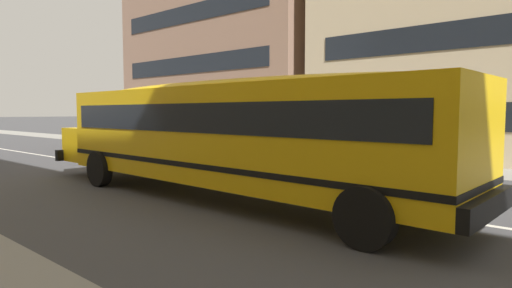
{
  "coord_description": "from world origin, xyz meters",
  "views": [
    {
      "loc": [
        4.69,
        -8.67,
        2.1
      ],
      "look_at": [
        -2.25,
        -0.72,
        1.31
      ],
      "focal_mm": 29.82,
      "sensor_mm": 36.0,
      "label": 1
    }
  ],
  "objects": [
    {
      "name": "school_bus",
      "position": [
        -2.61,
        -1.44,
        1.69
      ],
      "size": [
        12.81,
        3.21,
        2.85
      ],
      "rotation": [
        0.0,
        0.0,
        3.12
      ],
      "color": "yellow",
      "rests_on": "ground_plane"
    },
    {
      "name": "sidewalk_far",
      "position": [
        0.0,
        7.67,
        0.01
      ],
      "size": [
        120.0,
        3.0,
        0.01
      ],
      "primitive_type": "cube",
      "color": "gray",
      "rests_on": "ground_plane"
    },
    {
      "name": "lane_centreline",
      "position": [
        0.0,
        0.0,
        0.0
      ],
      "size": [
        110.0,
        0.16,
        0.01
      ],
      "primitive_type": "cube",
      "color": "silver",
      "rests_on": "ground_plane"
    },
    {
      "name": "parked_car_grey_by_hydrant",
      "position": [
        -16.31,
        5.06,
        0.84
      ],
      "size": [
        3.93,
        1.94,
        1.64
      ],
      "rotation": [
        0.0,
        0.0,
        0.02
      ],
      "color": "gray",
      "rests_on": "ground_plane"
    },
    {
      "name": "apartment_block_far_left",
      "position": [
        -16.43,
        15.32,
        8.25
      ],
      "size": [
        15.51,
        12.34,
        16.5
      ],
      "color": "#93705B",
      "rests_on": "ground_plane"
    },
    {
      "name": "ground_plane",
      "position": [
        0.0,
        0.0,
        0.0
      ],
      "size": [
        400.0,
        400.0,
        0.0
      ],
      "primitive_type": "plane",
      "color": "#424244"
    }
  ]
}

